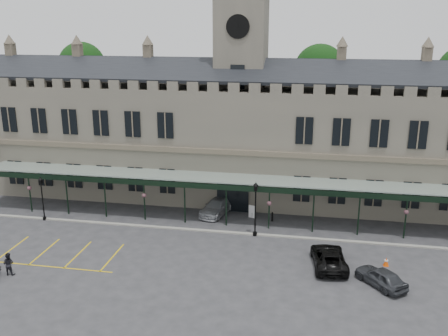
% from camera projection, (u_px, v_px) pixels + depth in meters
% --- Properties ---
extents(ground, '(140.00, 140.00, 0.00)m').
position_uv_depth(ground, '(211.00, 260.00, 40.24)').
color(ground, '#303033').
extents(station_building, '(60.00, 10.36, 17.30)m').
position_uv_depth(station_building, '(241.00, 138.00, 53.41)').
color(station_building, '#5C574C').
rests_on(station_building, ground).
extents(clock_tower, '(5.60, 5.60, 24.80)m').
position_uv_depth(clock_tower, '(241.00, 75.00, 51.60)').
color(clock_tower, '#5C574C').
rests_on(clock_tower, ground).
extents(canopy, '(50.00, 4.10, 4.30)m').
position_uv_depth(canopy, '(227.00, 200.00, 46.60)').
color(canopy, '#8C9E93').
rests_on(canopy, ground).
extents(kerb, '(60.00, 0.40, 0.12)m').
position_uv_depth(kerb, '(223.00, 232.00, 45.41)').
color(kerb, gray).
rests_on(kerb, ground).
extents(parking_markings, '(16.00, 6.00, 0.01)m').
position_uv_depth(parking_markings, '(41.00, 254.00, 41.24)').
color(parking_markings, gold).
rests_on(parking_markings, ground).
extents(tree_behind_left, '(6.00, 6.00, 16.00)m').
position_uv_depth(tree_behind_left, '(82.00, 67.00, 63.97)').
color(tree_behind_left, '#332314').
rests_on(tree_behind_left, ground).
extents(tree_behind_mid, '(6.00, 6.00, 16.00)m').
position_uv_depth(tree_behind_mid, '(320.00, 71.00, 58.80)').
color(tree_behind_mid, '#332314').
rests_on(tree_behind_mid, ground).
extents(lamp_post_left, '(0.41, 0.41, 4.37)m').
position_uv_depth(lamp_post_left, '(42.00, 195.00, 47.59)').
color(lamp_post_left, black).
rests_on(lamp_post_left, ground).
extents(lamp_post_mid, '(0.48, 0.48, 5.05)m').
position_uv_depth(lamp_post_mid, '(255.00, 204.00, 43.97)').
color(lamp_post_mid, black).
rests_on(lamp_post_mid, ground).
extents(traffic_cone, '(0.44, 0.44, 0.70)m').
position_uv_depth(traffic_cone, '(386.00, 262.00, 39.20)').
color(traffic_cone, '#EF4D07').
rests_on(traffic_cone, ground).
extents(sign_board, '(0.72, 0.30, 1.28)m').
position_uv_depth(sign_board, '(252.00, 212.00, 48.66)').
color(sign_board, black).
rests_on(sign_board, ground).
extents(bollard_left, '(0.17, 0.17, 0.98)m').
position_uv_depth(bollard_left, '(212.00, 210.00, 49.48)').
color(bollard_left, black).
rests_on(bollard_left, ground).
extents(bollard_right, '(0.16, 0.16, 0.89)m').
position_uv_depth(bollard_right, '(272.00, 217.00, 47.90)').
color(bollard_right, black).
rests_on(bollard_right, ground).
extents(car_taxi, '(3.36, 5.50, 1.49)m').
position_uv_depth(car_taxi, '(217.00, 207.00, 49.71)').
color(car_taxi, '#A9ABB1').
rests_on(car_taxi, ground).
extents(car_van, '(3.09, 5.58, 1.48)m').
position_uv_depth(car_van, '(329.00, 258.00, 39.03)').
color(car_van, black).
rests_on(car_van, ground).
extents(car_right_a, '(3.91, 4.24, 1.41)m').
position_uv_depth(car_right_a, '(381.00, 277.00, 36.14)').
color(car_right_a, '#313338').
rests_on(car_right_a, ground).
extents(person_b, '(0.92, 0.75, 1.78)m').
position_uv_depth(person_b, '(8.00, 264.00, 37.69)').
color(person_b, black).
rests_on(person_b, ground).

